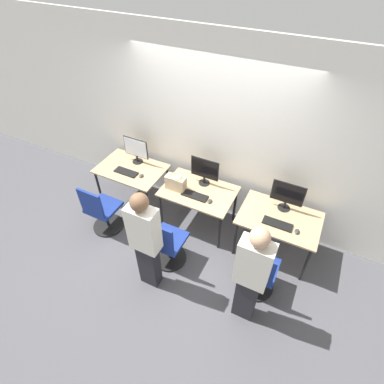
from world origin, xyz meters
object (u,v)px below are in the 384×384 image
Objects in this scene: mouse_right at (297,231)px; person_right at (251,274)px; monitor_right at (287,195)px; office_chair_right at (258,273)px; mouse_left at (141,176)px; handbag at (176,183)px; monitor_center at (205,170)px; keyboard_left at (126,172)px; keyboard_right at (277,224)px; office_chair_center at (167,245)px; office_chair_left at (102,212)px; person_center at (145,240)px; keyboard_center at (195,196)px; mouse_center at (210,201)px; monitor_left at (136,149)px.

person_right is (-0.32, -0.95, 0.13)m from mouse_right.
monitor_right reaches higher than office_chair_right.
mouse_left is 0.63m from handbag.
handbag is (-0.32, -0.30, -0.13)m from monitor_center.
keyboard_left is 2.43m from keyboard_right.
office_chair_center reaches higher than keyboard_left.
monitor_right reaches higher than keyboard_right.
office_chair_left is at bearing -165.54° from keyboard_right.
keyboard_left is at bearing -165.10° from monitor_center.
person_right is (-0.03, -0.37, 0.48)m from office_chair_right.
person_center is at bearing -45.01° from keyboard_left.
keyboard_center and keyboard_right have the same top height.
office_chair_center reaches higher than mouse_center.
keyboard_left is 2.69m from mouse_right.
person_center is (-0.36, -1.09, 0.15)m from mouse_center.
person_right reaches higher than monitor_center.
monitor_left is 1.22m from monitor_center.
monitor_left is at bearing 127.69° from person_center.
handbag is (-1.54, 0.03, 0.11)m from keyboard_right.
monitor_center is 4.89× the size of mouse_center.
mouse_left reaches higher than keyboard_center.
handbag is at bearing 108.91° from office_chair_center.
office_chair_center is (1.15, -1.07, -0.57)m from monitor_left.
keyboard_right is (1.22, -0.33, -0.23)m from monitor_center.
handbag reaches higher than keyboard_right.
keyboard_center is at bearing -0.16° from keyboard_left.
person_center is at bearing -97.20° from office_chair_center.
keyboard_left is 0.73m from office_chair_left.
mouse_left is at bearing -171.88° from monitor_right.
office_chair_left is at bearing -142.38° from monitor_center.
office_chair_left and office_chair_right have the same top height.
mouse_left is at bearing 179.50° from handbag.
keyboard_left is at bearing -90.00° from monitor_left.
handbag is at bearing 179.03° from keyboard_right.
mouse_right is at bearing -0.46° from mouse_center.
person_right is at bearing 5.73° from person_center.
keyboard_center is at bearing -164.56° from monitor_right.
handbag is (-1.54, -0.31, -0.13)m from monitor_right.
person_right is (2.10, -1.01, 0.13)m from mouse_left.
monitor_left is 1.00× the size of monitor_right.
monitor_left is 0.49× the size of office_chair_right.
mouse_left is at bearing -162.39° from monitor_center.
keyboard_right is at bearing 175.19° from mouse_right.
monitor_right is 0.41m from keyboard_right.
keyboard_center is 1.30× the size of handbag.
monitor_center is at bearing 131.62° from person_right.
monitor_left is 4.89× the size of mouse_left.
office_chair_right is 3.00× the size of handbag.
person_center reaches higher than mouse_center.
office_chair_right is (2.13, -0.64, -0.35)m from mouse_left.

